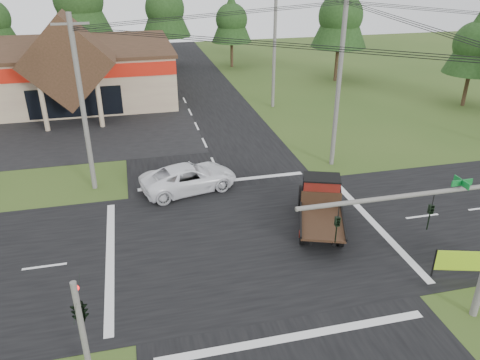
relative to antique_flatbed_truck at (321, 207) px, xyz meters
name	(u,v)px	position (x,y,z in m)	size (l,w,h in m)	color
ground	(250,240)	(-4.00, -0.36, -1.23)	(120.00, 120.00, 0.00)	#334C1B
road_ns	(250,239)	(-4.00, -0.36, -1.22)	(12.00, 120.00, 0.02)	black
road_ew	(250,239)	(-4.00, -0.36, -1.22)	(120.00, 12.00, 0.02)	black
parking_apron	(23,136)	(-18.00, 18.64, -1.22)	(28.00, 14.00, 0.02)	black
cvs_building	(18,73)	(-19.70, 29.21, 1.54)	(30.40, 18.20, 9.19)	tan
traffic_signal_mast	(459,227)	(1.82, -7.86, 3.19)	(8.12, 0.24, 7.00)	#595651
traffic_signal_corner	(78,301)	(-11.50, -7.68, 2.29)	(0.53, 2.48, 4.40)	#595651
utility_pole_nw	(82,105)	(-12.00, 7.64, 4.15)	(2.00, 0.30, 10.50)	#595651
utility_pole_ne	(339,81)	(4.00, 7.64, 4.65)	(2.00, 0.30, 11.50)	#595651
utility_pole_n	(275,45)	(4.00, 21.64, 4.50)	(2.00, 0.30, 11.20)	#595651
tree_row_d	(165,6)	(-4.00, 41.64, 6.14)	(6.16, 6.16, 11.11)	#332316
tree_row_e	(232,18)	(4.00, 39.64, 4.80)	(5.04, 5.04, 9.09)	#332316
tree_side_ne	(341,13)	(14.00, 29.64, 6.14)	(6.16, 6.16, 11.11)	#332316
tree_side_e_near	(476,42)	(22.00, 17.64, 4.80)	(5.04, 5.04, 9.09)	#332316
antique_flatbed_truck	(321,207)	(0.00, 0.00, 0.00)	(2.25, 5.90, 2.47)	#56150C
white_pickup	(189,178)	(-6.23, 6.02, -0.41)	(2.73, 5.92, 1.65)	white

